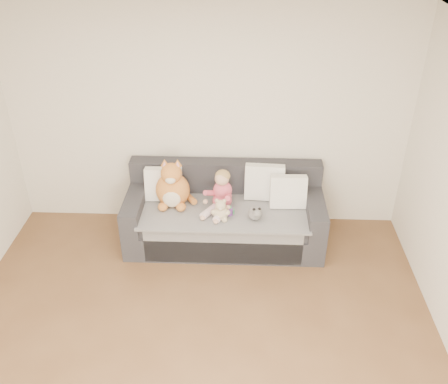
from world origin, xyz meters
name	(u,v)px	position (x,y,z in m)	size (l,w,h in m)	color
room_shell	(189,230)	(0.00, 0.42, 1.30)	(5.00, 5.00, 5.00)	brown
sofa	(225,216)	(0.21, 2.06, 0.31)	(2.20, 0.94, 0.85)	#28282D
cushion_left	(164,184)	(-0.49, 2.16, 0.66)	(0.42, 0.20, 0.39)	white
cushion_right_back	(264,182)	(0.65, 2.22, 0.67)	(0.45, 0.22, 0.42)	white
cushion_right_front	(288,192)	(0.91, 2.06, 0.66)	(0.40, 0.19, 0.38)	white
toddler	(221,193)	(0.17, 1.98, 0.67)	(0.34, 0.47, 0.46)	#C74654
plush_cat	(173,188)	(-0.37, 2.04, 0.68)	(0.47, 0.40, 0.58)	#CB672D
teddy_bear	(221,211)	(0.18, 1.76, 0.58)	(0.21, 0.15, 0.26)	#C6B489
plush_cow	(255,213)	(0.55, 1.78, 0.55)	(0.15, 0.23, 0.18)	white
sippy_cup	(229,210)	(0.27, 1.85, 0.54)	(0.11, 0.09, 0.13)	#713695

